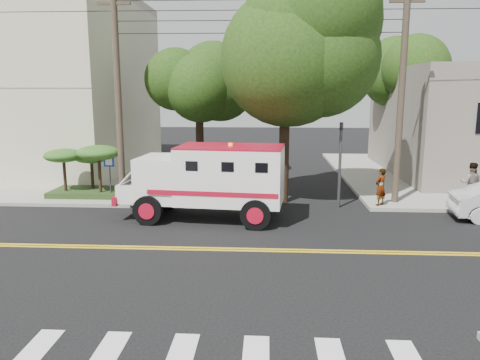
{
  "coord_description": "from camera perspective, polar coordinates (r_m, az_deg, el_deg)",
  "views": [
    {
      "loc": [
        0.77,
        -13.86,
        4.86
      ],
      "look_at": [
        -0.23,
        3.21,
        1.6
      ],
      "focal_mm": 35.0,
      "sensor_mm": 36.0,
      "label": 1
    }
  ],
  "objects": [
    {
      "name": "armored_truck",
      "position": [
        17.77,
        -3.73,
        0.28
      ],
      "size": [
        6.47,
        3.05,
        2.85
      ],
      "rotation": [
        0.0,
        0.0,
        -0.1
      ],
      "color": "white",
      "rests_on": "ground"
    },
    {
      "name": "pedestrian_b",
      "position": [
        22.12,
        26.33,
        -0.32
      ],
      "size": [
        1.02,
        0.91,
        1.76
      ],
      "primitive_type": "imported",
      "rotation": [
        0.0,
        0.0,
        2.81
      ],
      "color": "gray",
      "rests_on": "sidewalk_ne"
    },
    {
      "name": "tree_main",
      "position": [
        20.23,
        6.97,
        17.36
      ],
      "size": [
        6.08,
        5.7,
        9.85
      ],
      "color": "black",
      "rests_on": "ground"
    },
    {
      "name": "palm_planter",
      "position": [
        22.3,
        -18.28,
        1.96
      ],
      "size": [
        3.52,
        2.63,
        2.36
      ],
      "color": "#1E3314",
      "rests_on": "sidewalk_nw"
    },
    {
      "name": "utility_pole_right",
      "position": [
        20.81,
        19.03,
        9.22
      ],
      "size": [
        0.28,
        0.28,
        9.0
      ],
      "primitive_type": "cylinder",
      "color": "#382D23",
      "rests_on": "ground"
    },
    {
      "name": "pedestrian_a",
      "position": [
        20.31,
        16.77,
        -0.81
      ],
      "size": [
        0.68,
        0.66,
        1.57
      ],
      "primitive_type": "imported",
      "rotation": [
        0.0,
        0.0,
        3.83
      ],
      "color": "gray",
      "rests_on": "sidewalk_ne"
    },
    {
      "name": "accessibility_sign",
      "position": [
        21.49,
        -15.61,
        1.04
      ],
      "size": [
        0.45,
        0.1,
        2.02
      ],
      "color": "#3F3F42",
      "rests_on": "ground"
    },
    {
      "name": "ground",
      "position": [
        14.71,
        0.18,
        -8.5
      ],
      "size": [
        100.0,
        100.0,
        0.0
      ],
      "primitive_type": "plane",
      "color": "black",
      "rests_on": "ground"
    },
    {
      "name": "sidewalk_nw",
      "position": [
        31.22,
        -23.88,
        1.05
      ],
      "size": [
        17.0,
        17.0,
        0.15
      ],
      "primitive_type": "cube",
      "color": "gray",
      "rests_on": "ground"
    },
    {
      "name": "building_left",
      "position": [
        33.13,
        -26.49,
        10.19
      ],
      "size": [
        16.0,
        14.0,
        10.0
      ],
      "primitive_type": "cube",
      "color": "beige",
      "rests_on": "sidewalk_nw"
    },
    {
      "name": "tree_right",
      "position": [
        30.73,
        19.07,
        12.52
      ],
      "size": [
        4.8,
        4.5,
        8.2
      ],
      "color": "black",
      "rests_on": "ground"
    },
    {
      "name": "traffic_signal",
      "position": [
        19.87,
        12.13,
        2.94
      ],
      "size": [
        0.15,
        0.18,
        3.6
      ],
      "color": "#3F3F42",
      "rests_on": "ground"
    },
    {
      "name": "tree_left",
      "position": [
        25.89,
        -4.4,
        12.69
      ],
      "size": [
        4.48,
        4.2,
        7.7
      ],
      "color": "black",
      "rests_on": "ground"
    },
    {
      "name": "utility_pole_left",
      "position": [
        20.86,
        -14.62,
        9.46
      ],
      "size": [
        0.28,
        0.28,
        9.0
      ],
      "primitive_type": "cylinder",
      "color": "#382D23",
      "rests_on": "ground"
    }
  ]
}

